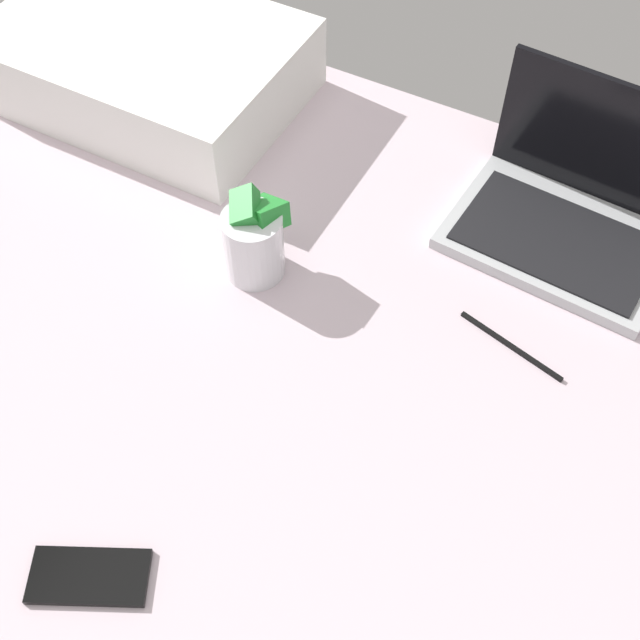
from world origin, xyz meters
TOP-DOWN VIEW (x-y plane):
  - bed_mattress at (0.00, 0.00)cm, footprint 180.00×140.00cm
  - laptop at (21.00, 51.10)cm, footprint 34.51×25.22cm
  - snack_cup at (-17.80, 21.53)cm, footprint 9.30×10.62cm
  - cell_phone at (-10.49, -28.60)cm, footprint 15.56×12.37cm
  - pillow at (-55.55, 48.00)cm, footprint 52.00×36.00cm
  - charger_cable at (21.34, 26.09)cm, footprint 16.64×4.71cm

SIDE VIEW (x-z plane):
  - bed_mattress at x=0.00cm, z-range 0.00..18.00cm
  - charger_cable at x=21.34cm, z-range 18.00..18.60cm
  - cell_phone at x=-10.49cm, z-range 18.00..18.80cm
  - laptop at x=21.00cm, z-range 10.91..33.91cm
  - snack_cup at x=-17.80cm, z-range 16.82..31.37cm
  - pillow at x=-55.55cm, z-range 18.00..31.00cm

